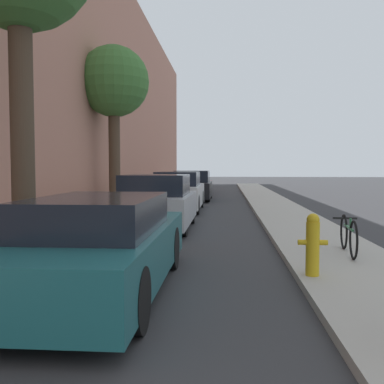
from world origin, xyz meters
TOP-DOWN VIEW (x-y plane):
  - ground_plane at (0.00, 16.00)m, footprint 120.00×120.00m
  - sidewalk_left at (-2.90, 16.00)m, footprint 2.00×52.00m
  - sidewalk_right at (2.90, 16.00)m, footprint 2.00×52.00m
  - building_facade_left at (-4.25, 16.00)m, footprint 0.70×52.00m
  - parked_car_teal at (-0.78, 5.57)m, footprint 1.68×4.62m
  - parked_car_silver at (-1.01, 11.62)m, footprint 1.87×4.01m
  - parked_car_white at (-0.96, 16.67)m, footprint 1.76×4.45m
  - parked_car_black at (-0.84, 22.09)m, footprint 1.89×4.07m
  - parked_car_maroon at (-0.98, 28.08)m, footprint 1.73×4.69m
  - street_tree_far at (-3.16, 15.50)m, footprint 2.54×2.54m
  - fire_hydrant at (2.11, 6.27)m, footprint 0.42×0.19m
  - bicycle at (3.07, 7.92)m, footprint 0.44×1.64m

SIDE VIEW (x-z plane):
  - ground_plane at x=0.00m, z-range 0.00..0.00m
  - sidewalk_left at x=-2.90m, z-range 0.00..0.12m
  - sidewalk_right at x=2.90m, z-range 0.00..0.12m
  - bicycle at x=3.07m, z-range 0.13..0.80m
  - fire_hydrant at x=2.11m, z-range 0.13..1.03m
  - parked_car_teal at x=-0.78m, z-range -0.02..1.29m
  - parked_car_maroon at x=-0.98m, z-range -0.04..1.32m
  - parked_car_black at x=-0.84m, z-range -0.05..1.46m
  - parked_car_silver at x=-1.01m, z-range -0.04..1.45m
  - parked_car_white at x=-0.96m, z-range -0.03..1.48m
  - street_tree_far at x=-3.16m, z-range 1.70..7.61m
  - building_facade_left at x=-4.25m, z-range 0.00..10.52m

